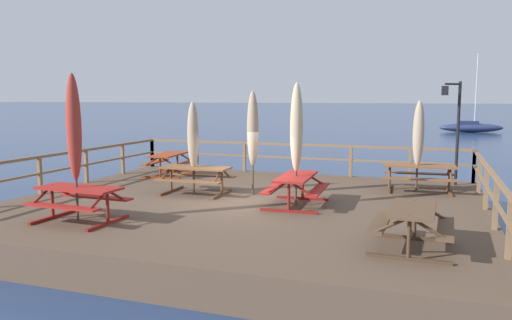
% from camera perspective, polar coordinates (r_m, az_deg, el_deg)
% --- Properties ---
extents(ground_plane, '(600.00, 600.00, 0.00)m').
position_cam_1_polar(ground_plane, '(13.42, -1.11, -7.70)').
color(ground_plane, navy).
extents(wooden_deck, '(12.01, 10.34, 0.72)m').
position_cam_1_polar(wooden_deck, '(13.33, -1.12, -6.20)').
color(wooden_deck, brown).
rests_on(wooden_deck, ground).
extents(railing_waterside_far, '(11.81, 0.10, 1.09)m').
position_cam_1_polar(railing_waterside_far, '(17.87, 4.53, 0.80)').
color(railing_waterside_far, brown).
rests_on(railing_waterside_far, wooden_deck).
extents(railing_side_left, '(0.10, 10.14, 1.09)m').
position_cam_1_polar(railing_side_left, '(16.12, -21.00, -0.34)').
color(railing_side_left, brown).
rests_on(railing_side_left, wooden_deck).
extents(railing_side_right, '(0.10, 10.14, 1.09)m').
position_cam_1_polar(railing_side_right, '(12.37, 25.20, -2.68)').
color(railing_side_right, brown).
rests_on(railing_side_right, wooden_deck).
extents(picnic_table_mid_right, '(1.96, 1.43, 0.78)m').
position_cam_1_polar(picnic_table_mid_right, '(14.30, -6.85, -1.59)').
color(picnic_table_mid_right, brown).
rests_on(picnic_table_mid_right, wooden_deck).
extents(picnic_table_mid_left, '(1.91, 1.46, 0.78)m').
position_cam_1_polar(picnic_table_mid_left, '(11.68, -19.50, -3.93)').
color(picnic_table_mid_left, maroon).
rests_on(picnic_table_mid_left, wooden_deck).
extents(picnic_table_mid_centre, '(1.48, 2.02, 0.78)m').
position_cam_1_polar(picnic_table_mid_centre, '(12.64, 4.59, -2.71)').
color(picnic_table_mid_centre, maroon).
rests_on(picnic_table_mid_centre, wooden_deck).
extents(picnic_table_front_left, '(2.10, 1.52, 0.78)m').
position_cam_1_polar(picnic_table_front_left, '(15.32, 18.08, -1.31)').
color(picnic_table_front_left, brown).
rests_on(picnic_table_front_left, wooden_deck).
extents(picnic_table_front_right, '(1.54, 1.90, 0.78)m').
position_cam_1_polar(picnic_table_front_right, '(17.75, -9.87, 0.03)').
color(picnic_table_front_right, '#993819').
rests_on(picnic_table_front_right, wooden_deck).
extents(picnic_table_back_right, '(1.46, 1.75, 0.78)m').
position_cam_1_polar(picnic_table_back_right, '(9.42, 17.37, -6.48)').
color(picnic_table_back_right, brown).
rests_on(picnic_table_back_right, wooden_deck).
extents(patio_umbrella_tall_front, '(0.32, 0.32, 2.60)m').
position_cam_1_polar(patio_umbrella_tall_front, '(14.21, -7.19, 2.79)').
color(patio_umbrella_tall_front, '#4C3828').
rests_on(patio_umbrella_tall_front, wooden_deck).
extents(patio_umbrella_tall_back_left, '(0.32, 0.32, 3.24)m').
position_cam_1_polar(patio_umbrella_tall_back_left, '(11.54, -20.02, 3.44)').
color(patio_umbrella_tall_back_left, '#4C3828').
rests_on(patio_umbrella_tall_back_left, wooden_deck).
extents(patio_umbrella_tall_back_right, '(0.32, 0.32, 3.08)m').
position_cam_1_polar(patio_umbrella_tall_back_right, '(12.46, 4.63, 3.62)').
color(patio_umbrella_tall_back_right, '#4C3828').
rests_on(patio_umbrella_tall_back_right, wooden_deck).
extents(patio_umbrella_short_front, '(0.32, 0.32, 2.63)m').
position_cam_1_polar(patio_umbrella_short_front, '(15.19, 18.00, 2.85)').
color(patio_umbrella_short_front, '#4C3828').
rests_on(patio_umbrella_short_front, wooden_deck).
extents(patio_umbrella_tall_mid_left, '(0.32, 0.32, 2.90)m').
position_cam_1_polar(patio_umbrella_tall_mid_left, '(13.82, -0.37, 3.51)').
color(patio_umbrella_tall_mid_left, '#4C3828').
rests_on(patio_umbrella_tall_mid_left, wooden_deck).
extents(lamp_post_hooked, '(0.58, 0.48, 3.20)m').
position_cam_1_polar(lamp_post_hooked, '(16.52, 21.54, 4.54)').
color(lamp_post_hooked, black).
rests_on(lamp_post_hooked, wooden_deck).
extents(sailboat_distant, '(6.20, 2.72, 7.72)m').
position_cam_1_polar(sailboat_distant, '(54.22, 23.26, 3.46)').
color(sailboat_distant, navy).
rests_on(sailboat_distant, ground).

